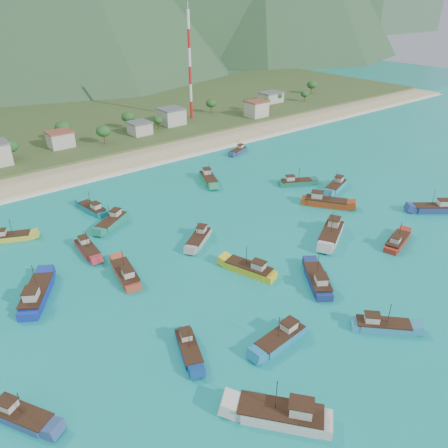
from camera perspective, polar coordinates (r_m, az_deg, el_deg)
ground at (r=89.74m, az=6.36°, el=-6.21°), size 600.00×600.00×0.00m
beach at (r=149.82m, az=-15.39°, el=7.30°), size 400.00×18.00×1.20m
land at (r=205.18m, az=-22.69°, el=11.59°), size 400.00×110.00×2.40m
surf_line at (r=141.61m, az=-13.77°, el=6.31°), size 400.00×2.50×0.08m
village at (r=167.53m, az=-19.04°, el=10.61°), size 213.84×27.74×7.62m
vegetation at (r=168.62m, az=-20.83°, el=10.52°), size 273.07×25.62×8.07m
radio_tower at (r=195.21m, az=-4.48°, el=19.83°), size 1.20×1.20×43.27m
boat_0 at (r=68.32m, az=-25.04°, el=-21.81°), size 7.36×9.95×5.79m
boat_1 at (r=125.47m, az=25.75°, el=1.82°), size 10.70×9.46×6.54m
boat_2 at (r=157.63m, az=1.90°, el=9.50°), size 9.02×5.51×5.13m
boat_3 at (r=88.69m, az=3.38°, el=-5.93°), size 6.41×11.22×6.36m
boat_4 at (r=131.86m, az=-2.04°, el=5.89°), size 7.56×11.66×6.66m
boat_5 at (r=103.73m, az=13.82°, el=-1.25°), size 13.04×9.37×7.55m
boat_6 at (r=88.28m, az=-23.27°, el=-8.54°), size 9.69×12.41×7.31m
boat_7 at (r=110.00m, az=-14.40°, el=0.27°), size 10.47×8.27×6.18m
boat_10 at (r=130.69m, az=14.42°, el=4.77°), size 11.18×6.43×6.34m
boat_11 at (r=63.03m, az=7.62°, el=-23.51°), size 10.78×12.11×7.42m
boat_12 at (r=118.06m, az=-16.79°, el=1.87°), size 4.33×10.30×5.90m
boat_13 at (r=89.18m, az=-12.70°, el=-6.45°), size 5.11×11.09×6.31m
boat_14 at (r=119.36m, az=13.05°, el=2.77°), size 9.70×12.03×7.14m
boat_15 at (r=99.54m, az=-3.27°, el=-1.92°), size 9.87×8.10×5.89m
boat_16 at (r=99.97m, az=-17.41°, el=-3.17°), size 3.49×9.80×5.69m
boat_17 at (r=111.36m, az=-26.17°, el=-1.59°), size 9.72×6.47×5.57m
boat_19 at (r=87.12m, az=12.11°, el=-7.26°), size 9.00×10.92×6.53m
boat_20 at (r=131.22m, az=9.36°, el=5.35°), size 10.11×7.32×5.86m
boat_21 at (r=73.40m, az=7.45°, el=-14.60°), size 10.43×3.73×6.05m
boat_22 at (r=105.48m, az=21.66°, el=-2.20°), size 10.40×5.45×5.89m
boat_24 at (r=71.55m, az=-4.64°, el=-15.92°), size 5.78×9.46×5.38m
boat_25 at (r=79.63m, az=19.91°, el=-12.43°), size 8.94×9.05×5.80m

